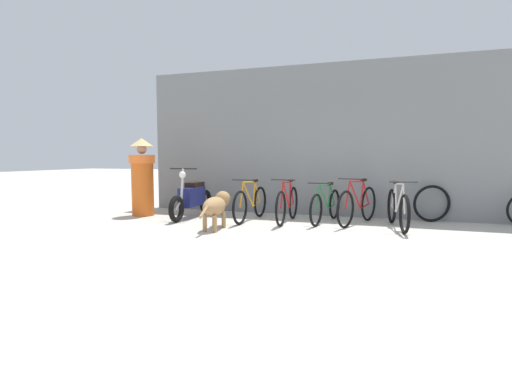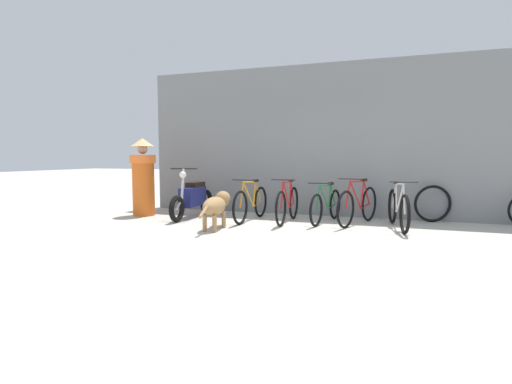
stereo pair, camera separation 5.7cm
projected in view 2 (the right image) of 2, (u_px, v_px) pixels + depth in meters
name	position (u px, v px, depth m)	size (l,w,h in m)	color
ground_plane	(297.00, 245.00, 5.80)	(60.00, 60.00, 0.00)	#B7B2A5
shop_wall_back	(332.00, 140.00, 8.56)	(8.49, 0.20, 3.25)	slate
bicycle_0	(251.00, 203.00, 7.96)	(0.46, 1.70, 0.85)	black
bicycle_1	(288.00, 204.00, 7.73)	(0.46, 1.65, 0.86)	black
bicycle_2	(326.00, 206.00, 7.73)	(0.47, 1.65, 0.80)	black
bicycle_3	(358.00, 205.00, 7.51)	(0.64, 1.67, 0.89)	black
bicycle_4	(398.00, 209.00, 7.09)	(0.49, 1.72, 0.87)	black
motorcycle	(193.00, 198.00, 8.39)	(0.58, 1.92, 1.05)	black
stray_dog	(216.00, 205.00, 7.03)	(0.38, 1.29, 0.65)	#997247
person_in_robes	(143.00, 176.00, 8.65)	(0.65, 0.65, 1.67)	orange
spare_tire_left	(433.00, 204.00, 7.76)	(0.71, 0.28, 0.73)	black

